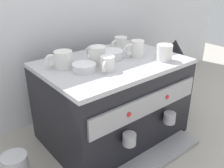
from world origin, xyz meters
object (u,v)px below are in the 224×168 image
(espresso_machine, at_px, (113,100))
(ceramic_cup_1, at_px, (97,55))
(ceramic_cup_0, at_px, (62,59))
(ceramic_cup_4, at_px, (107,64))
(coffee_grinder, at_px, (172,71))
(ceramic_cup_2, at_px, (120,43))
(ceramic_cup_5, at_px, (164,52))
(ceramic_bowl_0, at_px, (111,54))
(ceramic_cup_3, at_px, (137,49))
(ceramic_bowl_1, at_px, (84,68))
(milk_pitcher, at_px, (16,168))

(espresso_machine, height_order, ceramic_cup_1, ceramic_cup_1)
(ceramic_cup_0, xyz_separation_m, ceramic_cup_1, (0.14, -0.06, 0.00))
(ceramic_cup_4, distance_m, coffee_grinder, 0.68)
(ceramic_cup_2, relative_size, ceramic_cup_4, 1.21)
(ceramic_cup_4, bearing_deg, ceramic_cup_5, -11.41)
(ceramic_bowl_0, relative_size, coffee_grinder, 0.29)
(ceramic_cup_2, bearing_deg, ceramic_bowl_0, -149.22)
(ceramic_cup_3, distance_m, ceramic_cup_5, 0.13)
(ceramic_cup_0, distance_m, ceramic_cup_5, 0.47)
(ceramic_cup_1, distance_m, ceramic_cup_2, 0.25)
(ceramic_cup_2, bearing_deg, ceramic_bowl_1, -156.87)
(ceramic_cup_1, xyz_separation_m, ceramic_cup_3, (0.21, -0.03, -0.00))
(ceramic_cup_1, bearing_deg, ceramic_cup_5, -28.85)
(ceramic_cup_0, distance_m, ceramic_bowl_1, 0.11)
(ceramic_cup_4, height_order, ceramic_bowl_0, ceramic_cup_4)
(ceramic_cup_2, bearing_deg, ceramic_cup_5, -78.73)
(ceramic_bowl_1, bearing_deg, coffee_grinder, 5.56)
(ceramic_cup_5, bearing_deg, milk_pitcher, 169.35)
(ceramic_cup_1, relative_size, ceramic_bowl_1, 1.17)
(ceramic_cup_5, bearing_deg, coffee_grinder, 29.32)
(ceramic_bowl_1, bearing_deg, ceramic_bowl_0, 17.82)
(ceramic_cup_2, xyz_separation_m, ceramic_bowl_1, (-0.32, -0.14, -0.02))
(ceramic_cup_1, xyz_separation_m, milk_pitcher, (-0.43, -0.02, -0.39))
(ceramic_cup_2, bearing_deg, milk_pitcher, -169.59)
(ceramic_cup_4, xyz_separation_m, ceramic_cup_5, (0.29, -0.06, 0.01))
(ceramic_cup_1, distance_m, ceramic_cup_5, 0.31)
(ceramic_cup_4, bearing_deg, espresso_machine, 39.76)
(espresso_machine, relative_size, ceramic_cup_5, 6.00)
(ceramic_cup_5, relative_size, coffee_grinder, 0.27)
(ceramic_cup_1, xyz_separation_m, ceramic_cup_2, (0.23, 0.10, -0.01))
(ceramic_cup_5, height_order, ceramic_bowl_0, ceramic_cup_5)
(ceramic_cup_0, bearing_deg, ceramic_cup_4, -51.02)
(ceramic_cup_4, bearing_deg, coffee_grinder, 11.61)
(ceramic_cup_0, distance_m, ceramic_bowl_0, 0.25)
(ceramic_cup_2, distance_m, ceramic_cup_5, 0.26)
(ceramic_cup_3, relative_size, milk_pitcher, 0.85)
(ceramic_cup_3, bearing_deg, espresso_machine, 172.81)
(ceramic_cup_0, height_order, ceramic_cup_4, ceramic_cup_0)
(espresso_machine, distance_m, ceramic_bowl_0, 0.23)
(ceramic_cup_2, height_order, ceramic_cup_3, ceramic_cup_3)
(ceramic_cup_5, height_order, ceramic_bowl_1, ceramic_cup_5)
(espresso_machine, xyz_separation_m, ceramic_cup_1, (-0.08, 0.02, 0.25))
(ceramic_cup_1, height_order, ceramic_bowl_1, ceramic_cup_1)
(ceramic_bowl_0, bearing_deg, ceramic_bowl_1, -162.18)
(ceramic_cup_1, distance_m, coffee_grinder, 0.66)
(ceramic_bowl_0, bearing_deg, coffee_grinder, 0.64)
(ceramic_cup_0, xyz_separation_m, ceramic_bowl_0, (0.24, -0.03, -0.02))
(ceramic_bowl_1, bearing_deg, ceramic_cup_5, -17.97)
(coffee_grinder, bearing_deg, espresso_machine, -174.52)
(ceramic_cup_1, bearing_deg, ceramic_cup_2, 24.44)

